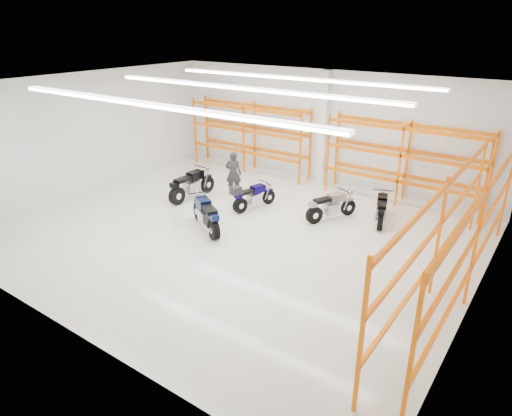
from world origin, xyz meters
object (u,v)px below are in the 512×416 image
Objects in this scene: motorcycle_back_c at (329,207)px; structural_column at (324,129)px; motorcycle_back_d at (381,210)px; standing_man at (233,173)px; motorcycle_back_b at (251,197)px; motorcycle_back_a at (190,186)px; motorcycle_main at (206,216)px.

structural_column reaches higher than motorcycle_back_c.
motorcycle_back_d is 1.12× the size of standing_man.
standing_man is (-1.44, 0.85, 0.37)m from motorcycle_back_b.
motorcycle_back_a is at bearing -166.15° from motorcycle_back_c.
structural_column is at bearing 80.71° from motorcycle_back_b.
motorcycle_main is 1.09× the size of motorcycle_back_c.
motorcycle_back_d is (4.28, 3.79, -0.06)m from motorcycle_main.
standing_man reaches higher than motorcycle_back_a.
motorcycle_back_c is 4.12m from standing_man.
motorcycle_main is at bearing -92.96° from motorcycle_back_b.
motorcycle_back_c is at bearing 13.85° from motorcycle_back_a.
standing_man is at bearing 113.07° from motorcycle_main.
structural_column reaches higher than motorcycle_main.
motorcycle_back_b reaches higher than motorcycle_back_d.
motorcycle_back_a is 0.51× the size of structural_column.
structural_column reaches higher than motorcycle_back_d.
motorcycle_main is 1.19× the size of standing_man.
motorcycle_back_a reaches higher than motorcycle_main.
motorcycle_back_b is at bearing 124.95° from standing_man.
structural_column is at bearing 82.96° from motorcycle_main.
standing_man is at bearing -123.54° from structural_column.
standing_man reaches higher than motorcycle_main.
standing_man reaches higher than motorcycle_back_d.
motorcycle_back_d is 4.65m from structural_column.
motorcycle_back_c is (5.11, 1.26, -0.07)m from motorcycle_back_a.
motorcycle_back_d is at bearing 162.73° from standing_man.
motorcycle_back_d is at bearing 41.50° from motorcycle_main.
standing_man is (-4.10, 0.07, 0.39)m from motorcycle_back_c.
motorcycle_back_c is at bearing 16.38° from motorcycle_back_b.
motorcycle_back_a is 1.20× the size of motorcycle_back_d.
motorcycle_back_b is 1.14× the size of standing_man.
motorcycle_back_d is (4.17, 1.55, -0.03)m from motorcycle_back_b.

